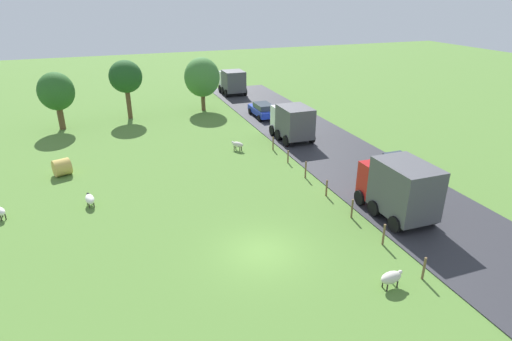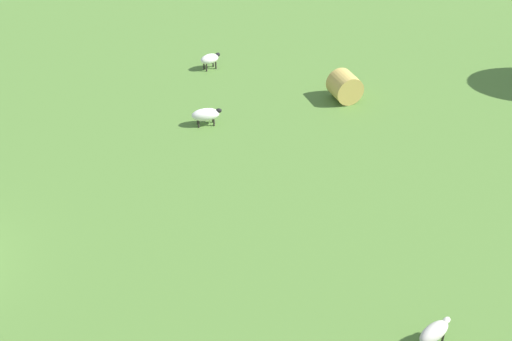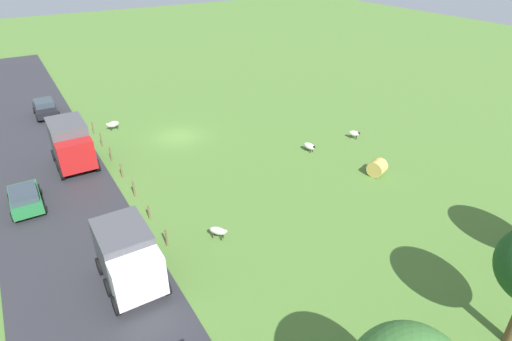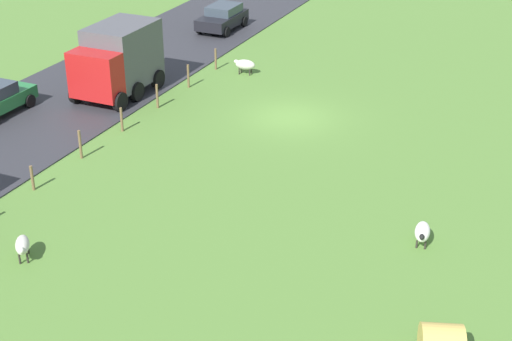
{
  "view_description": "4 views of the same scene",
  "coord_description": "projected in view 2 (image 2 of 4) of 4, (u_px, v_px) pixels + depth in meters",
  "views": [
    {
      "loc": [
        -6.72,
        -17.51,
        12.71
      ],
      "look_at": [
        1.96,
        6.24,
        1.9
      ],
      "focal_mm": 29.52,
      "sensor_mm": 36.0,
      "label": 1
    },
    {
      "loc": [
        16.76,
        9.82,
        15.22
      ],
      "look_at": [
        -2.71,
        10.48,
        1.67
      ],
      "focal_mm": 50.2,
      "sensor_mm": 36.0,
      "label": 2
    },
    {
      "loc": [
        12.01,
        33.47,
        16.06
      ],
      "look_at": [
        -1.71,
        10.99,
        1.22
      ],
      "focal_mm": 29.18,
      "sensor_mm": 36.0,
      "label": 3
    },
    {
      "loc": [
        -12.6,
        31.63,
        14.3
      ],
      "look_at": [
        -2.25,
        8.86,
        1.67
      ],
      "focal_mm": 53.64,
      "sensor_mm": 36.0,
      "label": 4
    }
  ],
  "objects": [
    {
      "name": "hay_bale_0",
      "position": [
        345.0,
        87.0,
        30.75
      ],
      "size": [
        1.5,
        1.57,
        1.26
      ],
      "primitive_type": "cylinder",
      "rotation": [
        1.57,
        0.0,
        1.91
      ],
      "color": "tan",
      "rests_on": "ground_plane"
    },
    {
      "name": "sheep_0",
      "position": [
        434.0,
        332.0,
        19.4
      ],
      "size": [
        1.03,
        1.14,
        0.78
      ],
      "color": "beige",
      "rests_on": "ground_plane"
    },
    {
      "name": "sheep_1",
      "position": [
        210.0,
        59.0,
        33.24
      ],
      "size": [
        0.86,
        1.03,
        0.75
      ],
      "color": "white",
      "rests_on": "ground_plane"
    },
    {
      "name": "sheep_2",
      "position": [
        206.0,
        115.0,
        29.09
      ],
      "size": [
        0.72,
        1.29,
        0.75
      ],
      "color": "white",
      "rests_on": "ground_plane"
    }
  ]
}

